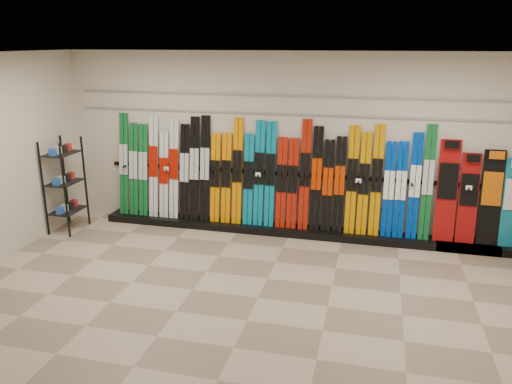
# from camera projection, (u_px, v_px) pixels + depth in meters

# --- Properties ---
(floor) EXTENTS (8.00, 8.00, 0.00)m
(floor) POSITION_uv_depth(u_px,v_px,m) (258.00, 298.00, 6.37)
(floor) COLOR gray
(floor) RESTS_ON ground
(back_wall) EXTENTS (8.00, 0.00, 8.00)m
(back_wall) POSITION_uv_depth(u_px,v_px,m) (293.00, 145.00, 8.26)
(back_wall) COLOR beige
(back_wall) RESTS_ON floor
(ceiling) EXTENTS (8.00, 8.00, 0.00)m
(ceiling) POSITION_uv_depth(u_px,v_px,m) (258.00, 55.00, 5.50)
(ceiling) COLOR silver
(ceiling) RESTS_ON back_wall
(ski_rack_base) EXTENTS (8.00, 0.40, 0.12)m
(ski_rack_base) POSITION_uv_depth(u_px,v_px,m) (303.00, 232.00, 8.42)
(ski_rack_base) COLOR black
(ski_rack_base) RESTS_ON floor
(skis) EXTENTS (5.37, 0.27, 1.82)m
(skis) POSITION_uv_depth(u_px,v_px,m) (264.00, 177.00, 8.38)
(skis) COLOR #0F5E28
(skis) RESTS_ON ski_rack_base
(snowboards) EXTENTS (1.59, 0.25, 1.60)m
(snowboards) POSITION_uv_depth(u_px,v_px,m) (491.00, 197.00, 7.60)
(snowboards) COLOR #990C0C
(snowboards) RESTS_ON ski_rack_base
(accessory_rack) EXTENTS (0.40, 0.60, 1.59)m
(accessory_rack) POSITION_uv_depth(u_px,v_px,m) (65.00, 185.00, 8.45)
(accessory_rack) COLOR black
(accessory_rack) RESTS_ON floor
(slatwall_rail_0) EXTENTS (7.60, 0.02, 0.03)m
(slatwall_rail_0) POSITION_uv_depth(u_px,v_px,m) (294.00, 114.00, 8.09)
(slatwall_rail_0) COLOR gray
(slatwall_rail_0) RESTS_ON back_wall
(slatwall_rail_1) EXTENTS (7.60, 0.02, 0.03)m
(slatwall_rail_1) POSITION_uv_depth(u_px,v_px,m) (294.00, 96.00, 8.00)
(slatwall_rail_1) COLOR gray
(slatwall_rail_1) RESTS_ON back_wall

